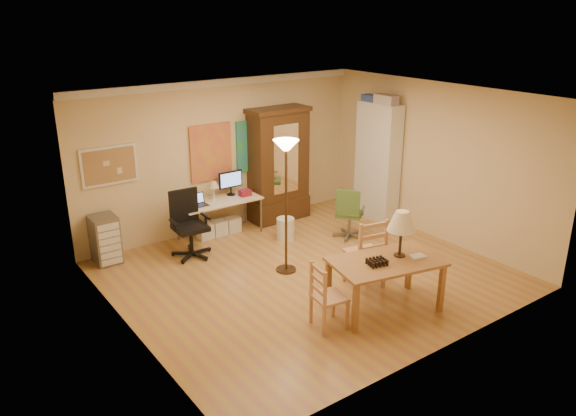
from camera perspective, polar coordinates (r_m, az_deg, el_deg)
floor at (r=8.64m, az=1.96°, el=-6.76°), size 5.50×5.50×0.00m
crown_molding at (r=9.86m, az=-6.83°, el=12.56°), size 5.50×0.08×0.12m
corkboard at (r=9.28m, az=-17.69°, el=4.12°), size 0.90×0.04×0.62m
art_panel_left at (r=9.97m, az=-7.84°, el=5.62°), size 0.80×0.04×1.00m
art_panel_right at (r=10.41m, az=-3.45°, el=6.38°), size 0.75×0.04×0.95m
dining_table at (r=7.51m, az=10.49°, el=-4.13°), size 1.59×1.15×1.35m
ladder_chair_back at (r=8.19m, az=7.94°, el=-4.69°), size 0.57×0.55×1.06m
ladder_chair_left at (r=7.16m, az=4.01°, el=-9.10°), size 0.45×0.46×0.87m
torchiere_lamp at (r=8.16m, az=-0.20°, el=4.14°), size 0.38×0.38×2.07m
computer_desk at (r=9.99m, az=-6.91°, el=-0.57°), size 1.47×0.64×1.11m
office_chair_black at (r=9.28m, az=-9.90°, el=-3.13°), size 0.67×0.67×1.09m
office_chair_green at (r=9.93m, az=6.19°, el=-1.65°), size 0.59×0.59×0.93m
drawer_cart at (r=9.34m, az=-18.07°, el=-3.06°), size 0.39×0.47×0.78m
armoire at (r=10.55m, az=-0.98°, el=3.68°), size 1.16×0.55×2.14m
bookshelf at (r=10.66m, az=9.09°, el=4.58°), size 0.33×0.89×2.22m
wastebin at (r=9.80m, az=-0.26°, el=-2.14°), size 0.32×0.32×0.39m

